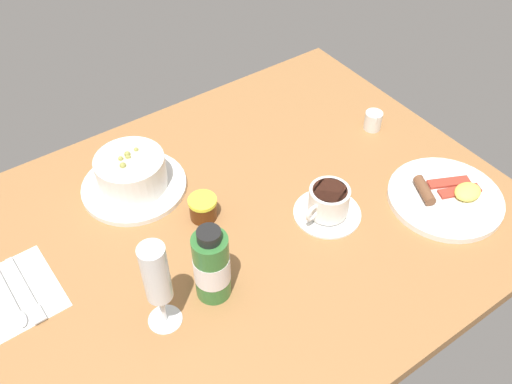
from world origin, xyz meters
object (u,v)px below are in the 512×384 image
cutlery_setting (18,294)px  wine_glass (156,277)px  jam_jar (203,208)px  creamer_jug (373,121)px  sauce_bottle_green (212,266)px  breakfast_plate (446,197)px  porridge_bowl (132,174)px  coffee_cup (328,203)px

cutlery_setting → wine_glass: (-19.01, 19.68, 11.97)cm
wine_glass → jam_jar: bearing=-136.9°
cutlery_setting → creamer_jug: (-84.47, 1.61, 2.06)cm
jam_jar → cutlery_setting: bearing=-4.5°
creamer_jug → jam_jar: creamer_jug is taller
sauce_bottle_green → breakfast_plate: bearing=170.8°
jam_jar → breakfast_plate: jam_jar is taller
wine_glass → jam_jar: wine_glass is taller
porridge_bowl → breakfast_plate: bearing=141.9°
wine_glass → breakfast_plate: bearing=172.5°
jam_jar → sauce_bottle_green: (7.91, 16.54, 4.91)cm
porridge_bowl → coffee_cup: size_ratio=1.60×
porridge_bowl → breakfast_plate: 65.40cm
coffee_cup → wine_glass: (38.75, 2.97, 9.08)cm
creamer_jug → wine_glass: (65.45, 18.07, 9.91)cm
creamer_jug → sauce_bottle_green: sauce_bottle_green is taller
cutlery_setting → sauce_bottle_green: sauce_bottle_green is taller
wine_glass → porridge_bowl: bearing=-107.5°
sauce_bottle_green → breakfast_plate: 52.59cm
wine_glass → jam_jar: (-17.94, -16.77, -9.72)cm
jam_jar → breakfast_plate: 50.25cm
creamer_jug → coffee_cup: bearing=29.5°
creamer_jug → jam_jar: bearing=1.6°
porridge_bowl → wine_glass: 34.68cm
porridge_bowl → jam_jar: 17.31cm
porridge_bowl → breakfast_plate: size_ratio=0.93×
porridge_bowl → sauce_bottle_green: (0.10, 31.91, 3.37)cm
coffee_cup → sauce_bottle_green: 29.17cm
porridge_bowl → sauce_bottle_green: size_ratio=1.35×
cutlery_setting → breakfast_plate: 85.23cm
creamer_jug → wine_glass: bearing=15.4°
wine_glass → sauce_bottle_green: (-10.03, -0.24, -4.81)cm
creamer_jug → breakfast_plate: creamer_jug is taller
jam_jar → wine_glass: bearing=43.1°
cutlery_setting → creamer_jug: size_ratio=3.41×
creamer_jug → wine_glass: size_ratio=0.26×
cutlery_setting → breakfast_plate: (-80.55, 27.82, 0.67)cm
porridge_bowl → jam_jar: (-7.81, 15.37, -1.54)cm
coffee_cup → wine_glass: size_ratio=0.71×
coffee_cup → creamer_jug: 30.69cm
porridge_bowl → sauce_bottle_green: bearing=89.8°
cutlery_setting → breakfast_plate: size_ratio=0.73×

